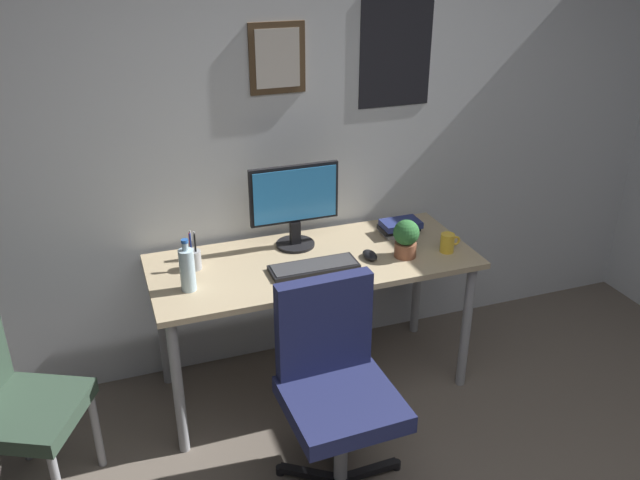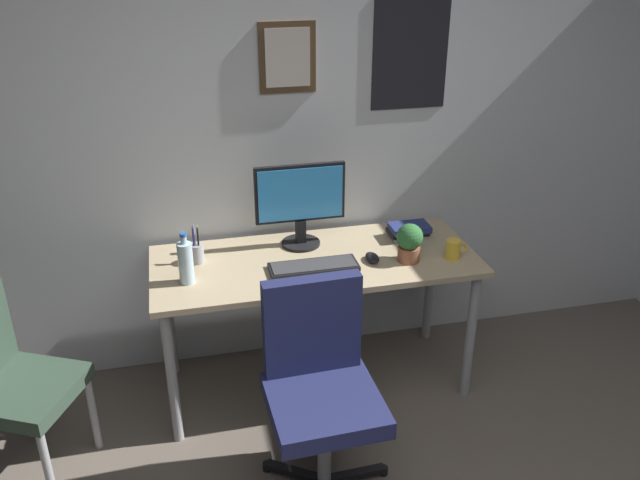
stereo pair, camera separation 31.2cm
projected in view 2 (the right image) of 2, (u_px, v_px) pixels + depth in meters
name	position (u px, v px, depth m)	size (l,w,h in m)	color
wall_back	(330.00, 127.00, 3.45)	(4.40, 0.10, 2.60)	silver
desk	(315.00, 274.00, 3.32)	(1.61, 0.67, 0.76)	tan
office_chair	(320.00, 380.00, 2.78)	(0.55, 0.57, 0.95)	#1E234C
side_chair	(9.00, 377.00, 2.83)	(0.56, 0.56, 0.88)	#334738
monitor	(300.00, 202.00, 3.33)	(0.46, 0.20, 0.43)	black
keyboard	(314.00, 267.00, 3.18)	(0.43, 0.15, 0.03)	black
computer_mouse	(372.00, 258.00, 3.25)	(0.06, 0.11, 0.04)	black
water_bottle	(186.00, 262.00, 3.02)	(0.07, 0.07, 0.25)	silver
coffee_mug_near	(453.00, 249.00, 3.27)	(0.11, 0.07, 0.10)	yellow
potted_plant	(409.00, 241.00, 3.22)	(0.13, 0.13, 0.19)	brown
pen_cup	(197.00, 252.00, 3.22)	(0.07, 0.07, 0.20)	#9EA0A5
book_stack_left	(408.00, 231.00, 3.49)	(0.21, 0.15, 0.08)	gray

